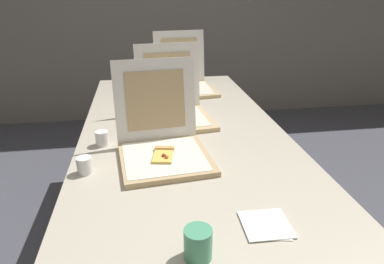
{
  "coord_description": "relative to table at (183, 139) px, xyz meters",
  "views": [
    {
      "loc": [
        -0.19,
        -0.96,
        1.39
      ],
      "look_at": [
        0.02,
        0.42,
        0.79
      ],
      "focal_mm": 32.22,
      "sensor_mm": 36.0,
      "label": 1
    }
  ],
  "objects": [
    {
      "name": "cup_white_near_center",
      "position": [
        -0.38,
        -0.1,
        0.08
      ],
      "size": [
        0.06,
        0.06,
        0.07
      ],
      "primitive_type": "cylinder",
      "color": "white",
      "rests_on": "table"
    },
    {
      "name": "cup_white_near_left",
      "position": [
        -0.42,
        -0.35,
        0.08
      ],
      "size": [
        0.06,
        0.06,
        0.07
      ],
      "primitive_type": "cylinder",
      "color": "white",
      "rests_on": "table"
    },
    {
      "name": "napkin_pile",
      "position": [
        0.15,
        -0.76,
        0.05
      ],
      "size": [
        0.15,
        0.15,
        0.01
      ],
      "color": "white",
      "rests_on": "table"
    },
    {
      "name": "table",
      "position": [
        0.0,
        0.0,
        0.0
      ],
      "size": [
        0.98,
        2.11,
        0.73
      ],
      "color": "#BCB29E",
      "rests_on": "ground"
    },
    {
      "name": "pizza_box_front",
      "position": [
        -0.12,
        -0.26,
        0.1
      ],
      "size": [
        0.4,
        0.44,
        0.37
      ],
      "rotation": [
        0.0,
        0.0,
        0.11
      ],
      "color": "tan",
      "rests_on": "table"
    },
    {
      "name": "pizza_box_back",
      "position": [
        0.1,
        0.7,
        0.1
      ],
      "size": [
        0.4,
        0.44,
        0.37
      ],
      "rotation": [
        0.0,
        0.0,
        0.12
      ],
      "color": "tan",
      "rests_on": "table"
    },
    {
      "name": "cup_printed_front",
      "position": [
        -0.07,
        -0.85,
        0.09
      ],
      "size": [
        0.07,
        0.07,
        0.09
      ],
      "primitive_type": "cylinder",
      "color": "#4C9E75",
      "rests_on": "table"
    },
    {
      "name": "pizza_box_middle",
      "position": [
        -0.02,
        0.16,
        0.1
      ],
      "size": [
        0.4,
        0.42,
        0.38
      ],
      "rotation": [
        0.0,
        0.0,
        0.12
      ],
      "color": "tan",
      "rests_on": "table"
    }
  ]
}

